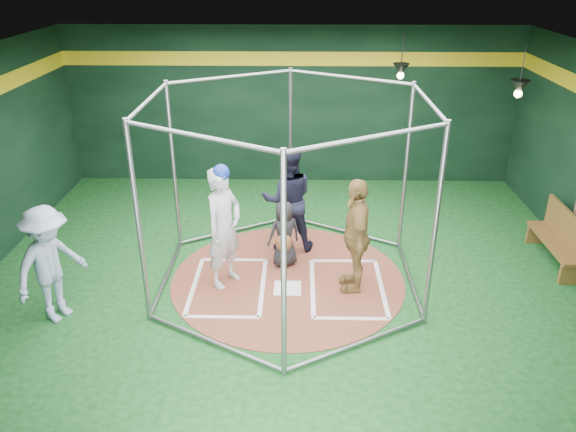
{
  "coord_description": "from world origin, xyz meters",
  "views": [
    {
      "loc": [
        0.16,
        -7.9,
        4.83
      ],
      "look_at": [
        0.0,
        0.1,
        1.1
      ],
      "focal_mm": 35.0,
      "sensor_mm": 36.0,
      "label": 1
    }
  ],
  "objects_px": {
    "umpire": "(288,200)",
    "dugout_bench": "(560,237)",
    "batter_figure": "(224,226)",
    "visitor_leopard": "(356,235)"
  },
  "relations": [
    {
      "from": "batter_figure",
      "to": "umpire",
      "type": "relative_size",
      "value": 1.06
    },
    {
      "from": "umpire",
      "to": "dugout_bench",
      "type": "bearing_deg",
      "value": 167.53
    },
    {
      "from": "umpire",
      "to": "visitor_leopard",
      "type": "bearing_deg",
      "value": 122.13
    },
    {
      "from": "batter_figure",
      "to": "visitor_leopard",
      "type": "relative_size",
      "value": 1.09
    },
    {
      "from": "visitor_leopard",
      "to": "dugout_bench",
      "type": "distance_m",
      "value": 3.71
    },
    {
      "from": "batter_figure",
      "to": "visitor_leopard",
      "type": "height_order",
      "value": "batter_figure"
    },
    {
      "from": "batter_figure",
      "to": "visitor_leopard",
      "type": "distance_m",
      "value": 2.04
    },
    {
      "from": "umpire",
      "to": "dugout_bench",
      "type": "xyz_separation_m",
      "value": [
        4.64,
        -0.4,
        -0.48
      ]
    },
    {
      "from": "batter_figure",
      "to": "umpire",
      "type": "bearing_deg",
      "value": 50.65
    },
    {
      "from": "batter_figure",
      "to": "umpire",
      "type": "distance_m",
      "value": 1.53
    }
  ]
}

